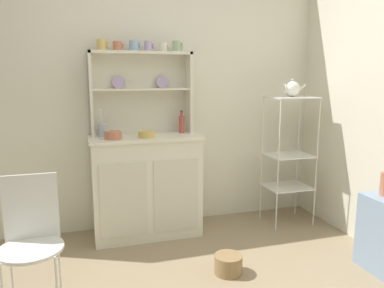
{
  "coord_description": "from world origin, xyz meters",
  "views": [
    {
      "loc": [
        -0.66,
        -1.8,
        1.41
      ],
      "look_at": [
        0.23,
        1.12,
        0.85
      ],
      "focal_mm": 34.94,
      "sensor_mm": 36.0,
      "label": 1
    }
  ],
  "objects_px": {
    "bowl_mixing_large": "(113,135)",
    "porcelain_teapot": "(292,89)",
    "bakers_rack": "(289,146)",
    "hutch_cabinet": "(146,185)",
    "jam_bottle": "(182,124)",
    "cup_gold_0": "(101,45)",
    "floor_basket": "(228,264)",
    "hutch_shelf_unit": "(141,87)",
    "wire_chair": "(31,234)",
    "utensil_jar": "(103,130)"
  },
  "relations": [
    {
      "from": "wire_chair",
      "to": "jam_bottle",
      "type": "xyz_separation_m",
      "value": [
        1.19,
        1.06,
        0.46
      ]
    },
    {
      "from": "bakers_rack",
      "to": "cup_gold_0",
      "type": "height_order",
      "value": "cup_gold_0"
    },
    {
      "from": "floor_basket",
      "to": "bowl_mixing_large",
      "type": "height_order",
      "value": "bowl_mixing_large"
    },
    {
      "from": "hutch_shelf_unit",
      "to": "jam_bottle",
      "type": "xyz_separation_m",
      "value": [
        0.35,
        -0.08,
        -0.33
      ]
    },
    {
      "from": "floor_basket",
      "to": "hutch_shelf_unit",
      "type": "bearing_deg",
      "value": 113.4
    },
    {
      "from": "jam_bottle",
      "to": "hutch_cabinet",
      "type": "bearing_deg",
      "value": -166.22
    },
    {
      "from": "hutch_shelf_unit",
      "to": "bakers_rack",
      "type": "height_order",
      "value": "hutch_shelf_unit"
    },
    {
      "from": "utensil_jar",
      "to": "porcelain_teapot",
      "type": "relative_size",
      "value": 0.99
    },
    {
      "from": "hutch_shelf_unit",
      "to": "jam_bottle",
      "type": "bearing_deg",
      "value": -12.33
    },
    {
      "from": "bakers_rack",
      "to": "jam_bottle",
      "type": "distance_m",
      "value": 1.04
    },
    {
      "from": "cup_gold_0",
      "to": "wire_chair",
      "type": "bearing_deg",
      "value": -114.88
    },
    {
      "from": "bowl_mixing_large",
      "to": "porcelain_teapot",
      "type": "relative_size",
      "value": 0.61
    },
    {
      "from": "hutch_shelf_unit",
      "to": "cup_gold_0",
      "type": "relative_size",
      "value": 9.67
    },
    {
      "from": "floor_basket",
      "to": "hutch_cabinet",
      "type": "bearing_deg",
      "value": 117.26
    },
    {
      "from": "hutch_cabinet",
      "to": "bakers_rack",
      "type": "xyz_separation_m",
      "value": [
        1.35,
        -0.12,
        0.29
      ]
    },
    {
      "from": "porcelain_teapot",
      "to": "bowl_mixing_large",
      "type": "bearing_deg",
      "value": 178.32
    },
    {
      "from": "bakers_rack",
      "to": "porcelain_teapot",
      "type": "xyz_separation_m",
      "value": [
        -0.0,
        0.0,
        0.54
      ]
    },
    {
      "from": "hutch_cabinet",
      "to": "bakers_rack",
      "type": "relative_size",
      "value": 0.78
    },
    {
      "from": "hutch_cabinet",
      "to": "cup_gold_0",
      "type": "xyz_separation_m",
      "value": [
        -0.33,
        0.12,
        1.2
      ]
    },
    {
      "from": "cup_gold_0",
      "to": "jam_bottle",
      "type": "xyz_separation_m",
      "value": [
        0.68,
        -0.04,
        -0.68
      ]
    },
    {
      "from": "floor_basket",
      "to": "utensil_jar",
      "type": "relative_size",
      "value": 0.88
    },
    {
      "from": "floor_basket",
      "to": "jam_bottle",
      "type": "height_order",
      "value": "jam_bottle"
    },
    {
      "from": "hutch_shelf_unit",
      "to": "utensil_jar",
      "type": "bearing_deg",
      "value": -166.35
    },
    {
      "from": "floor_basket",
      "to": "bakers_rack",
      "type": "bearing_deg",
      "value": 38.99
    },
    {
      "from": "bakers_rack",
      "to": "cup_gold_0",
      "type": "relative_size",
      "value": 13.25
    },
    {
      "from": "bakers_rack",
      "to": "floor_basket",
      "type": "xyz_separation_m",
      "value": [
        -0.91,
        -0.73,
        -0.68
      ]
    },
    {
      "from": "cup_gold_0",
      "to": "bowl_mixing_large",
      "type": "xyz_separation_m",
      "value": [
        0.05,
        -0.2,
        -0.74
      ]
    },
    {
      "from": "utensil_jar",
      "to": "cup_gold_0",
      "type": "bearing_deg",
      "value": 61.5
    },
    {
      "from": "floor_basket",
      "to": "cup_gold_0",
      "type": "relative_size",
      "value": 2.21
    },
    {
      "from": "bakers_rack",
      "to": "wire_chair",
      "type": "bearing_deg",
      "value": -158.68
    },
    {
      "from": "wire_chair",
      "to": "utensil_jar",
      "type": "relative_size",
      "value": 3.67
    },
    {
      "from": "cup_gold_0",
      "to": "bowl_mixing_large",
      "type": "relative_size",
      "value": 0.64
    },
    {
      "from": "hutch_shelf_unit",
      "to": "bakers_rack",
      "type": "xyz_separation_m",
      "value": [
        1.35,
        -0.28,
        -0.56
      ]
    },
    {
      "from": "bakers_rack",
      "to": "cup_gold_0",
      "type": "distance_m",
      "value": 1.92
    },
    {
      "from": "porcelain_teapot",
      "to": "bakers_rack",
      "type": "bearing_deg",
      "value": 0.0
    },
    {
      "from": "hutch_cabinet",
      "to": "utensil_jar",
      "type": "xyz_separation_m",
      "value": [
        -0.35,
        0.08,
        0.5
      ]
    },
    {
      "from": "hutch_shelf_unit",
      "to": "porcelain_teapot",
      "type": "bearing_deg",
      "value": -11.91
    },
    {
      "from": "hutch_shelf_unit",
      "to": "cup_gold_0",
      "type": "bearing_deg",
      "value": -172.89
    },
    {
      "from": "hutch_cabinet",
      "to": "jam_bottle",
      "type": "xyz_separation_m",
      "value": [
        0.35,
        0.09,
        0.52
      ]
    },
    {
      "from": "hutch_cabinet",
      "to": "bowl_mixing_large",
      "type": "xyz_separation_m",
      "value": [
        -0.28,
        -0.07,
        0.47
      ]
    },
    {
      "from": "wire_chair",
      "to": "jam_bottle",
      "type": "bearing_deg",
      "value": 73.24
    },
    {
      "from": "bakers_rack",
      "to": "utensil_jar",
      "type": "relative_size",
      "value": 5.25
    },
    {
      "from": "hutch_shelf_unit",
      "to": "bowl_mixing_large",
      "type": "relative_size",
      "value": 6.19
    },
    {
      "from": "bakers_rack",
      "to": "floor_basket",
      "type": "distance_m",
      "value": 1.35
    },
    {
      "from": "hutch_cabinet",
      "to": "wire_chair",
      "type": "bearing_deg",
      "value": -130.65
    },
    {
      "from": "jam_bottle",
      "to": "hutch_shelf_unit",
      "type": "bearing_deg",
      "value": 167.67
    },
    {
      "from": "hutch_shelf_unit",
      "to": "utensil_jar",
      "type": "distance_m",
      "value": 0.51
    },
    {
      "from": "jam_bottle",
      "to": "wire_chair",
      "type": "bearing_deg",
      "value": -138.25
    },
    {
      "from": "jam_bottle",
      "to": "bowl_mixing_large",
      "type": "bearing_deg",
      "value": -165.77
    },
    {
      "from": "cup_gold_0",
      "to": "utensil_jar",
      "type": "distance_m",
      "value": 0.71
    }
  ]
}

